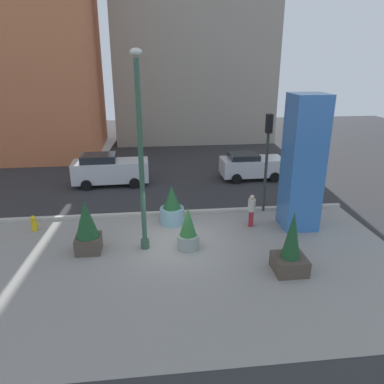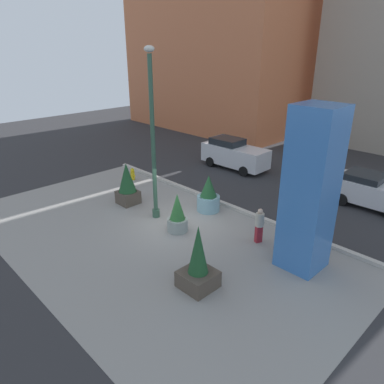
{
  "view_description": "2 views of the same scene",
  "coord_description": "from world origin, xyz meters",
  "px_view_note": "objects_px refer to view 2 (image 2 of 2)",
  "views": [
    {
      "loc": [
        -0.91,
        -14.2,
        7.48
      ],
      "look_at": [
        0.73,
        0.02,
        2.29
      ],
      "focal_mm": 34.69,
      "sensor_mm": 36.0,
      "label": 1
    },
    {
      "loc": [
        11.4,
        -10.19,
        7.93
      ],
      "look_at": [
        1.33,
        -0.38,
        2.11
      ],
      "focal_mm": 33.95,
      "sensor_mm": 36.0,
      "label": 2
    }
  ],
  "objects_px": {
    "lamp_post": "(153,141)",
    "fire_hydrant": "(133,174)",
    "potted_plant_curbside": "(127,184)",
    "car_curb_east": "(374,191)",
    "art_pillar_blue": "(310,191)",
    "potted_plant_by_pillar": "(208,196)",
    "car_curb_west": "(234,154)",
    "pedestrian_crossing": "(259,224)",
    "potted_plant_mid_plaza": "(177,215)",
    "potted_plant_near_left": "(198,264)",
    "traffic_light_far_side": "(312,165)"
  },
  "relations": [
    {
      "from": "lamp_post",
      "to": "fire_hydrant",
      "type": "bearing_deg",
      "value": 156.12
    },
    {
      "from": "potted_plant_curbside",
      "to": "car_curb_east",
      "type": "xyz_separation_m",
      "value": [
        9.14,
        8.82,
        -0.21
      ]
    },
    {
      "from": "lamp_post",
      "to": "art_pillar_blue",
      "type": "bearing_deg",
      "value": 10.84
    },
    {
      "from": "potted_plant_by_pillar",
      "to": "car_curb_west",
      "type": "relative_size",
      "value": 0.41
    },
    {
      "from": "art_pillar_blue",
      "to": "pedestrian_crossing",
      "type": "height_order",
      "value": "art_pillar_blue"
    },
    {
      "from": "pedestrian_crossing",
      "to": "car_curb_east",
      "type": "bearing_deg",
      "value": 75.07
    },
    {
      "from": "potted_plant_mid_plaza",
      "to": "car_curb_west",
      "type": "distance_m",
      "value": 9.6
    },
    {
      "from": "potted_plant_by_pillar",
      "to": "fire_hydrant",
      "type": "bearing_deg",
      "value": -178.89
    },
    {
      "from": "art_pillar_blue",
      "to": "potted_plant_by_pillar",
      "type": "height_order",
      "value": "art_pillar_blue"
    },
    {
      "from": "potted_plant_by_pillar",
      "to": "car_curb_east",
      "type": "bearing_deg",
      "value": 49.05
    },
    {
      "from": "potted_plant_near_left",
      "to": "car_curb_west",
      "type": "relative_size",
      "value": 0.52
    },
    {
      "from": "art_pillar_blue",
      "to": "car_curb_east",
      "type": "xyz_separation_m",
      "value": [
        -0.24,
        7.42,
        -2.18
      ]
    },
    {
      "from": "fire_hydrant",
      "to": "potted_plant_near_left",
      "type": "bearing_deg",
      "value": -24.25
    },
    {
      "from": "lamp_post",
      "to": "traffic_light_far_side",
      "type": "bearing_deg",
      "value": 28.76
    },
    {
      "from": "car_curb_east",
      "to": "lamp_post",
      "type": "bearing_deg",
      "value": -128.0
    },
    {
      "from": "potted_plant_near_left",
      "to": "potted_plant_curbside",
      "type": "bearing_deg",
      "value": 162.48
    },
    {
      "from": "fire_hydrant",
      "to": "car_curb_west",
      "type": "distance_m",
      "value": 6.95
    },
    {
      "from": "art_pillar_blue",
      "to": "pedestrian_crossing",
      "type": "relative_size",
      "value": 3.89
    },
    {
      "from": "lamp_post",
      "to": "potted_plant_near_left",
      "type": "distance_m",
      "value": 6.53
    },
    {
      "from": "car_curb_east",
      "to": "potted_plant_curbside",
      "type": "bearing_deg",
      "value": -136.04
    },
    {
      "from": "art_pillar_blue",
      "to": "car_curb_east",
      "type": "distance_m",
      "value": 7.74
    },
    {
      "from": "potted_plant_mid_plaza",
      "to": "potted_plant_by_pillar",
      "type": "distance_m",
      "value": 2.6
    },
    {
      "from": "traffic_light_far_side",
      "to": "car_curb_west",
      "type": "bearing_deg",
      "value": 147.75
    },
    {
      "from": "potted_plant_by_pillar",
      "to": "pedestrian_crossing",
      "type": "bearing_deg",
      "value": -11.79
    },
    {
      "from": "potted_plant_mid_plaza",
      "to": "traffic_light_far_side",
      "type": "xyz_separation_m",
      "value": [
        4.29,
        3.52,
        2.56
      ]
    },
    {
      "from": "potted_plant_near_left",
      "to": "traffic_light_far_side",
      "type": "bearing_deg",
      "value": 82.56
    },
    {
      "from": "lamp_post",
      "to": "art_pillar_blue",
      "type": "height_order",
      "value": "lamp_post"
    },
    {
      "from": "lamp_post",
      "to": "potted_plant_by_pillar",
      "type": "distance_m",
      "value": 4.04
    },
    {
      "from": "traffic_light_far_side",
      "to": "potted_plant_by_pillar",
      "type": "bearing_deg",
      "value": -168.48
    },
    {
      "from": "art_pillar_blue",
      "to": "pedestrian_crossing",
      "type": "distance_m",
      "value": 3.08
    },
    {
      "from": "car_curb_west",
      "to": "pedestrian_crossing",
      "type": "bearing_deg",
      "value": -44.26
    },
    {
      "from": "potted_plant_curbside",
      "to": "traffic_light_far_side",
      "type": "height_order",
      "value": "traffic_light_far_side"
    },
    {
      "from": "fire_hydrant",
      "to": "potted_plant_curbside",
      "type": "bearing_deg",
      "value": -39.39
    },
    {
      "from": "potted_plant_by_pillar",
      "to": "lamp_post",
      "type": "bearing_deg",
      "value": -118.59
    },
    {
      "from": "potted_plant_near_left",
      "to": "pedestrian_crossing",
      "type": "bearing_deg",
      "value": 95.29
    },
    {
      "from": "lamp_post",
      "to": "potted_plant_curbside",
      "type": "xyz_separation_m",
      "value": [
        -2.28,
        -0.04,
        -2.75
      ]
    },
    {
      "from": "fire_hydrant",
      "to": "traffic_light_far_side",
      "type": "height_order",
      "value": "traffic_light_far_side"
    },
    {
      "from": "potted_plant_near_left",
      "to": "potted_plant_by_pillar",
      "type": "height_order",
      "value": "potted_plant_near_left"
    },
    {
      "from": "car_curb_east",
      "to": "art_pillar_blue",
      "type": "bearing_deg",
      "value": -88.14
    },
    {
      "from": "lamp_post",
      "to": "art_pillar_blue",
      "type": "xyz_separation_m",
      "value": [
        7.1,
        1.36,
        -0.78
      ]
    },
    {
      "from": "fire_hydrant",
      "to": "car_curb_east",
      "type": "xyz_separation_m",
      "value": [
        11.91,
        6.55,
        0.5
      ]
    },
    {
      "from": "fire_hydrant",
      "to": "traffic_light_far_side",
      "type": "bearing_deg",
      "value": 5.64
    },
    {
      "from": "potted_plant_by_pillar",
      "to": "potted_plant_near_left",
      "type": "bearing_deg",
      "value": -49.91
    },
    {
      "from": "potted_plant_near_left",
      "to": "car_curb_west",
      "type": "xyz_separation_m",
      "value": [
        -7.51,
        10.98,
        0.06
      ]
    },
    {
      "from": "art_pillar_blue",
      "to": "potted_plant_mid_plaza",
      "type": "bearing_deg",
      "value": -163.74
    },
    {
      "from": "potted_plant_curbside",
      "to": "potted_plant_near_left",
      "type": "bearing_deg",
      "value": -17.52
    },
    {
      "from": "potted_plant_curbside",
      "to": "pedestrian_crossing",
      "type": "relative_size",
      "value": 1.43
    },
    {
      "from": "car_curb_west",
      "to": "potted_plant_mid_plaza",
      "type": "bearing_deg",
      "value": -65.54
    },
    {
      "from": "potted_plant_mid_plaza",
      "to": "potted_plant_curbside",
      "type": "bearing_deg",
      "value": 177.8
    },
    {
      "from": "potted_plant_near_left",
      "to": "lamp_post",
      "type": "bearing_deg",
      "value": 155.4
    }
  ]
}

